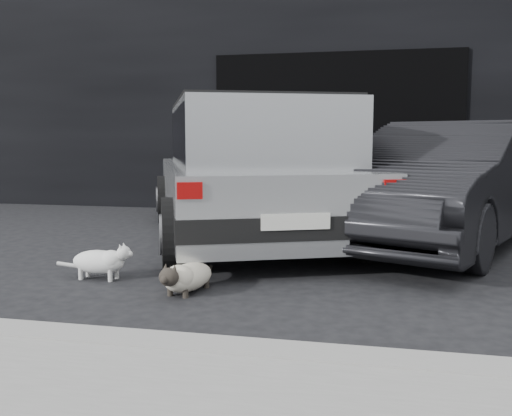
% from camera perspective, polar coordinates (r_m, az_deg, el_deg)
% --- Properties ---
extents(ground, '(80.00, 80.00, 0.00)m').
position_cam_1_polar(ground, '(5.83, -5.32, -5.08)').
color(ground, black).
rests_on(ground, ground).
extents(building_facade, '(34.00, 4.00, 5.00)m').
position_cam_1_polar(building_facade, '(11.52, 8.87, 13.24)').
color(building_facade, black).
rests_on(building_facade, ground).
extents(garage_opening, '(4.00, 0.10, 2.60)m').
position_cam_1_polar(garage_opening, '(9.45, 7.96, 7.38)').
color(garage_opening, black).
rests_on(garage_opening, ground).
extents(curb, '(18.00, 0.25, 0.12)m').
position_cam_1_polar(curb, '(3.14, -2.29, -14.47)').
color(curb, gray).
rests_on(curb, ground).
extents(silver_hatchback, '(3.57, 4.89, 1.65)m').
position_cam_1_polar(silver_hatchback, '(6.78, -0.44, 4.30)').
color(silver_hatchback, '#A3A6A7').
rests_on(silver_hatchback, ground).
extents(second_car, '(3.03, 4.53, 1.41)m').
position_cam_1_polar(second_car, '(6.77, 18.63, 2.30)').
color(second_car, black).
rests_on(second_car, ground).
extents(cat_siamese, '(0.39, 0.81, 0.28)m').
position_cam_1_polar(cat_siamese, '(4.53, -7.08, -6.89)').
color(cat_siamese, beige).
rests_on(cat_siamese, ground).
extents(cat_white, '(0.71, 0.25, 0.33)m').
position_cam_1_polar(cat_white, '(5.11, -15.16, -5.14)').
color(cat_white, silver).
rests_on(cat_white, ground).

